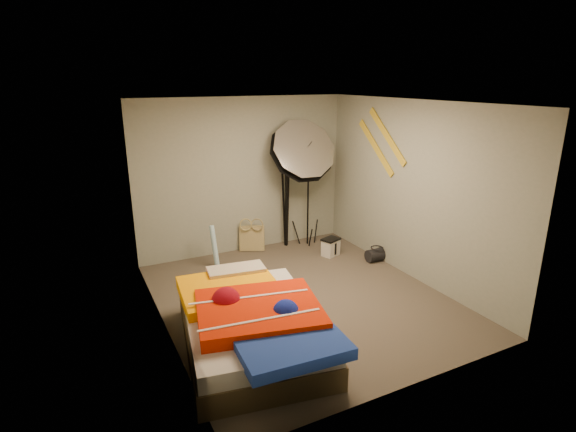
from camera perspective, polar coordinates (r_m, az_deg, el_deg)
floor at (r=6.00m, az=1.76°, el=-10.36°), size 4.00×4.00×0.00m
ceiling at (r=5.33m, az=2.01°, el=14.23°), size 4.00×4.00×0.00m
wall_back at (r=7.30m, az=-5.68°, el=5.06°), size 3.50×0.00×3.50m
wall_front at (r=3.99m, az=15.79°, el=-5.95°), size 3.50×0.00×3.50m
wall_left at (r=4.97m, az=-16.13°, el=-1.37°), size 0.00×4.00×4.00m
wall_right at (r=6.53m, az=15.51°, el=3.05°), size 0.00×4.00×4.00m
tote_bag at (r=7.53m, az=-4.60°, el=-2.81°), size 0.45×0.34×0.43m
wrapping_roll at (r=6.88m, az=-9.31°, el=-3.89°), size 0.12×0.20×0.66m
camera_case at (r=7.33m, az=5.44°, el=-4.01°), size 0.32×0.27×0.27m
duffel_bag at (r=7.23m, az=11.18°, el=-4.86°), size 0.33×0.21×0.20m
wall_stripe_upper at (r=6.84m, az=12.48°, el=9.87°), size 0.02×0.91×0.78m
wall_stripe_lower at (r=7.06m, az=11.09°, el=8.53°), size 0.02×0.91×0.78m
bed at (r=4.89m, az=-4.59°, el=-13.40°), size 1.68×2.25×0.58m
photo_umbrella at (r=7.25m, az=1.69°, el=8.05°), size 1.37×1.06×2.26m
camera_tripod at (r=7.53m, az=-0.24°, el=1.98°), size 0.10×0.10×1.39m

